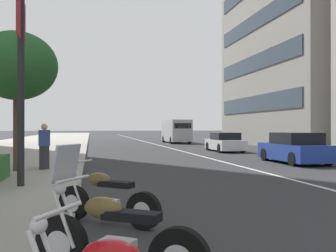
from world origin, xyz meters
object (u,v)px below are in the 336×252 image
object	(u,v)px
motorcycle_under_tarp	(106,201)
delivery_van_ahead	(176,131)
car_far_down_avenue	(225,143)
street_tree_mid_sidewalk	(16,66)
car_lead_in_lane	(295,149)
motorcycle_far_end_row	(114,240)
pedestrian_on_plaza	(44,146)

from	to	relation	value
motorcycle_under_tarp	delivery_van_ahead	xyz separation A→B (m)	(33.30, -8.88, 0.93)
motorcycle_under_tarp	delivery_van_ahead	distance (m)	34.48
car_far_down_avenue	street_tree_mid_sidewalk	bearing A→B (deg)	134.46
car_lead_in_lane	car_far_down_avenue	bearing A→B (deg)	2.54
motorcycle_under_tarp	motorcycle_far_end_row	bearing A→B (deg)	127.93
car_lead_in_lane	car_far_down_avenue	distance (m)	8.86
motorcycle_under_tarp	car_lead_in_lane	bearing A→B (deg)	-95.44
car_far_down_avenue	street_tree_mid_sidewalk	distance (m)	16.49
pedestrian_on_plaza	car_far_down_avenue	bearing A→B (deg)	64.61
car_far_down_avenue	motorcycle_under_tarp	bearing A→B (deg)	155.58
car_far_down_avenue	delivery_van_ahead	size ratio (longest dim) A/B	0.73
motorcycle_under_tarp	street_tree_mid_sidewalk	xyz separation A→B (m)	(7.49, 2.83, 3.44)
motorcycle_under_tarp	car_far_down_avenue	world-z (taller)	car_far_down_avenue
car_far_down_avenue	pedestrian_on_plaza	bearing A→B (deg)	135.59
car_lead_in_lane	street_tree_mid_sidewalk	world-z (taller)	street_tree_mid_sidewalk
motorcycle_far_end_row	car_lead_in_lane	bearing A→B (deg)	-94.77
motorcycle_far_end_row	street_tree_mid_sidewalk	size ratio (longest dim) A/B	0.37
street_tree_mid_sidewalk	motorcycle_far_end_row	bearing A→B (deg)	-164.19
car_lead_in_lane	delivery_van_ahead	xyz separation A→B (m)	(23.66, 0.36, 0.66)
motorcycle_far_end_row	motorcycle_under_tarp	xyz separation A→B (m)	(2.46, -0.02, -0.03)
motorcycle_under_tarp	street_tree_mid_sidewalk	distance (m)	8.72
car_lead_in_lane	pedestrian_on_plaza	xyz separation A→B (m)	(-1.73, 11.17, 0.32)
car_lead_in_lane	motorcycle_under_tarp	bearing A→B (deg)	137.25
motorcycle_under_tarp	delivery_van_ahead	world-z (taller)	delivery_van_ahead
motorcycle_far_end_row	pedestrian_on_plaza	xyz separation A→B (m)	(10.37, 1.92, 0.55)
motorcycle_far_end_row	street_tree_mid_sidewalk	distance (m)	10.89
car_lead_in_lane	delivery_van_ahead	distance (m)	23.67
motorcycle_under_tarp	street_tree_mid_sidewalk	world-z (taller)	street_tree_mid_sidewalk
car_lead_in_lane	pedestrian_on_plaza	world-z (taller)	pedestrian_on_plaza
motorcycle_far_end_row	car_far_down_avenue	xyz separation A→B (m)	(20.96, -9.02, 0.18)
street_tree_mid_sidewalk	pedestrian_on_plaza	bearing A→B (deg)	-64.60
motorcycle_under_tarp	car_far_down_avenue	size ratio (longest dim) A/B	0.41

